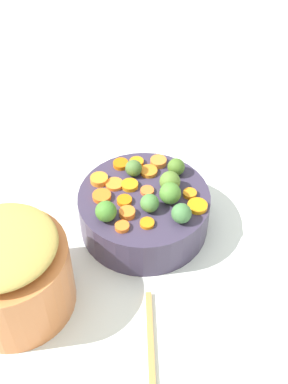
# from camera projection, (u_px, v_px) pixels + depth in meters

# --- Properties ---
(tabletop) EXTENTS (2.40, 2.40, 0.02)m
(tabletop) POSITION_uv_depth(u_px,v_px,m) (124.00, 228.00, 1.01)
(tabletop) COLOR white
(tabletop) RESTS_ON ground
(serving_bowl_carrots) EXTENTS (0.26, 0.26, 0.09)m
(serving_bowl_carrots) POSITION_uv_depth(u_px,v_px,m) (144.00, 211.00, 0.97)
(serving_bowl_carrots) COLOR #3A3049
(serving_bowl_carrots) RESTS_ON tabletop
(metal_pot) EXTENTS (0.21, 0.21, 0.14)m
(metal_pot) POSITION_uv_depth(u_px,v_px,m) (11.00, 278.00, 0.82)
(metal_pot) COLOR #CC743F
(metal_pot) RESTS_ON tabletop
(stuffing_mound) EXTENTS (0.18, 0.18, 0.04)m
(stuffing_mound) POSITION_uv_depth(u_px,v_px,m) (0.00, 245.00, 0.76)
(stuffing_mound) COLOR tan
(stuffing_mound) RESTS_ON metal_pot
(carrot_slice_0) EXTENTS (0.05, 0.05, 0.01)m
(carrot_slice_0) POSITION_uv_depth(u_px,v_px,m) (149.00, 171.00, 0.98)
(carrot_slice_0) COLOR orange
(carrot_slice_0) RESTS_ON serving_bowl_carrots
(carrot_slice_1) EXTENTS (0.05, 0.05, 0.01)m
(carrot_slice_1) POSITION_uv_depth(u_px,v_px,m) (197.00, 206.00, 0.91)
(carrot_slice_1) COLOR orange
(carrot_slice_1) RESTS_ON serving_bowl_carrots
(carrot_slice_2) EXTENTS (0.04, 0.04, 0.01)m
(carrot_slice_2) POSITION_uv_depth(u_px,v_px,m) (158.00, 162.00, 1.00)
(carrot_slice_2) COLOR orange
(carrot_slice_2) RESTS_ON serving_bowl_carrots
(carrot_slice_3) EXTENTS (0.04, 0.04, 0.01)m
(carrot_slice_3) POSITION_uv_depth(u_px,v_px,m) (122.00, 227.00, 0.88)
(carrot_slice_3) COLOR orange
(carrot_slice_3) RESTS_ON serving_bowl_carrots
(carrot_slice_4) EXTENTS (0.04, 0.04, 0.01)m
(carrot_slice_4) POSITION_uv_depth(u_px,v_px,m) (126.00, 200.00, 0.92)
(carrot_slice_4) COLOR orange
(carrot_slice_4) RESTS_ON serving_bowl_carrots
(carrot_slice_5) EXTENTS (0.05, 0.05, 0.01)m
(carrot_slice_5) POSITION_uv_depth(u_px,v_px,m) (99.00, 179.00, 0.96)
(carrot_slice_5) COLOR orange
(carrot_slice_5) RESTS_ON serving_bowl_carrots
(carrot_slice_6) EXTENTS (0.04, 0.04, 0.01)m
(carrot_slice_6) POSITION_uv_depth(u_px,v_px,m) (114.00, 184.00, 0.96)
(carrot_slice_6) COLOR orange
(carrot_slice_6) RESTS_ON serving_bowl_carrots
(carrot_slice_7) EXTENTS (0.04, 0.04, 0.01)m
(carrot_slice_7) POSITION_uv_depth(u_px,v_px,m) (130.00, 213.00, 0.90)
(carrot_slice_7) COLOR orange
(carrot_slice_7) RESTS_ON serving_bowl_carrots
(carrot_slice_8) EXTENTS (0.03, 0.03, 0.01)m
(carrot_slice_8) POSITION_uv_depth(u_px,v_px,m) (190.00, 194.00, 0.94)
(carrot_slice_8) COLOR orange
(carrot_slice_8) RESTS_ON serving_bowl_carrots
(carrot_slice_9) EXTENTS (0.03, 0.03, 0.01)m
(carrot_slice_9) POSITION_uv_depth(u_px,v_px,m) (137.00, 162.00, 1.00)
(carrot_slice_9) COLOR orange
(carrot_slice_9) RESTS_ON serving_bowl_carrots
(carrot_slice_10) EXTENTS (0.04, 0.04, 0.01)m
(carrot_slice_10) POSITION_uv_depth(u_px,v_px,m) (121.00, 164.00, 1.00)
(carrot_slice_10) COLOR orange
(carrot_slice_10) RESTS_ON serving_bowl_carrots
(carrot_slice_11) EXTENTS (0.04, 0.04, 0.01)m
(carrot_slice_11) POSITION_uv_depth(u_px,v_px,m) (130.00, 185.00, 0.95)
(carrot_slice_11) COLOR orange
(carrot_slice_11) RESTS_ON serving_bowl_carrots
(carrot_slice_12) EXTENTS (0.03, 0.03, 0.01)m
(carrot_slice_12) POSITION_uv_depth(u_px,v_px,m) (147.00, 223.00, 0.88)
(carrot_slice_12) COLOR orange
(carrot_slice_12) RESTS_ON serving_bowl_carrots
(carrot_slice_13) EXTENTS (0.04, 0.04, 0.01)m
(carrot_slice_13) POSITION_uv_depth(u_px,v_px,m) (147.00, 191.00, 0.94)
(carrot_slice_13) COLOR orange
(carrot_slice_13) RESTS_ON serving_bowl_carrots
(carrot_slice_14) EXTENTS (0.05, 0.05, 0.01)m
(carrot_slice_14) POSITION_uv_depth(u_px,v_px,m) (101.00, 195.00, 0.93)
(carrot_slice_14) COLOR orange
(carrot_slice_14) RESTS_ON serving_bowl_carrots
(brussels_sprout_0) EXTENTS (0.03, 0.03, 0.03)m
(brussels_sprout_0) POSITION_uv_depth(u_px,v_px,m) (134.00, 168.00, 0.97)
(brussels_sprout_0) COLOR #496F32
(brussels_sprout_0) RESTS_ON serving_bowl_carrots
(brussels_sprout_1) EXTENTS (0.04, 0.04, 0.04)m
(brussels_sprout_1) POSITION_uv_depth(u_px,v_px,m) (170.00, 181.00, 0.94)
(brussels_sprout_1) COLOR #597D2F
(brussels_sprout_1) RESTS_ON serving_bowl_carrots
(brussels_sprout_2) EXTENTS (0.04, 0.04, 0.04)m
(brussels_sprout_2) POSITION_uv_depth(u_px,v_px,m) (176.00, 167.00, 0.97)
(brussels_sprout_2) COLOR #496F25
(brussels_sprout_2) RESTS_ON serving_bowl_carrots
(brussels_sprout_3) EXTENTS (0.04, 0.04, 0.04)m
(brussels_sprout_3) POSITION_uv_depth(u_px,v_px,m) (150.00, 203.00, 0.90)
(brussels_sprout_3) COLOR #487F3A
(brussels_sprout_3) RESTS_ON serving_bowl_carrots
(brussels_sprout_4) EXTENTS (0.04, 0.04, 0.04)m
(brussels_sprout_4) POSITION_uv_depth(u_px,v_px,m) (181.00, 213.00, 0.88)
(brussels_sprout_4) COLOR #43783F
(brussels_sprout_4) RESTS_ON serving_bowl_carrots
(brussels_sprout_5) EXTENTS (0.04, 0.04, 0.04)m
(brussels_sprout_5) POSITION_uv_depth(u_px,v_px,m) (170.00, 193.00, 0.91)
(brussels_sprout_5) COLOR #4D8230
(brussels_sprout_5) RESTS_ON serving_bowl_carrots
(brussels_sprout_6) EXTENTS (0.04, 0.04, 0.04)m
(brussels_sprout_6) POSITION_uv_depth(u_px,v_px,m) (106.00, 211.00, 0.88)
(brussels_sprout_6) COLOR #437E2C
(brussels_sprout_6) RESTS_ON serving_bowl_carrots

